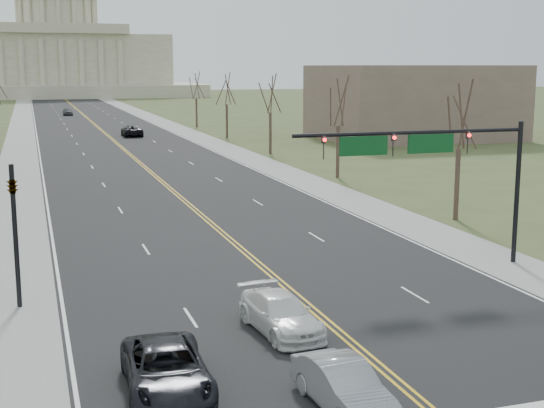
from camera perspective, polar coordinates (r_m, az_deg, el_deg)
ground at (r=23.54m, az=11.53°, el=-14.71°), size 600.00×600.00×0.00m
road at (r=129.32m, az=-13.01°, el=5.69°), size 20.00×380.00×0.01m
cross_road at (r=28.50m, az=5.57°, el=-10.00°), size 120.00×14.00×0.01m
sidewalk_left at (r=128.88m, az=-18.36°, el=5.42°), size 4.00×380.00×0.03m
sidewalk_right at (r=130.86m, az=-7.75°, el=5.92°), size 4.00×380.00×0.03m
center_line at (r=129.32m, az=-13.01°, el=5.70°), size 0.42×380.00×0.01m
edge_line_left at (r=128.88m, az=-17.38°, el=5.48°), size 0.15×380.00×0.01m
edge_line_right at (r=130.49m, az=-8.70°, el=5.88°), size 0.15×380.00×0.01m
capitol at (r=268.66m, az=-15.75°, el=10.88°), size 90.00×60.00×50.00m
signal_mast at (r=37.01m, az=11.76°, el=3.72°), size 12.12×0.44×7.20m
signal_left at (r=32.59m, az=-18.82°, el=-1.13°), size 0.32×0.36×6.00m
tree_r_0 at (r=50.03m, az=13.96°, el=6.21°), size 3.74×3.74×8.50m
tree_r_1 at (r=67.85m, az=5.03°, el=7.48°), size 3.74×3.74×8.50m
tree_r_2 at (r=86.62m, az=-0.13°, el=8.13°), size 3.74×3.74×8.50m
tree_r_3 at (r=105.84m, az=-3.44°, el=8.51°), size 3.74×3.74×8.50m
tree_r_4 at (r=125.31m, az=-5.74°, el=8.76°), size 3.74×3.74×8.50m
bldg_right_mass at (r=107.35m, az=10.55°, el=7.56°), size 25.00×20.00×10.00m
car_sb_inner_lead at (r=22.72m, az=5.38°, el=-13.48°), size 1.86×4.45×1.43m
car_sb_outer_lead at (r=23.84m, az=-7.95°, el=-12.27°), size 2.71×5.48×1.49m
car_sb_inner_second at (r=28.73m, az=0.65°, el=-8.26°), size 2.43×5.04×1.41m
car_far_nb at (r=110.53m, az=-10.51°, el=5.46°), size 2.73×5.82×1.61m
car_far_sb at (r=160.82m, az=-15.13°, el=6.75°), size 1.88×4.67×1.59m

